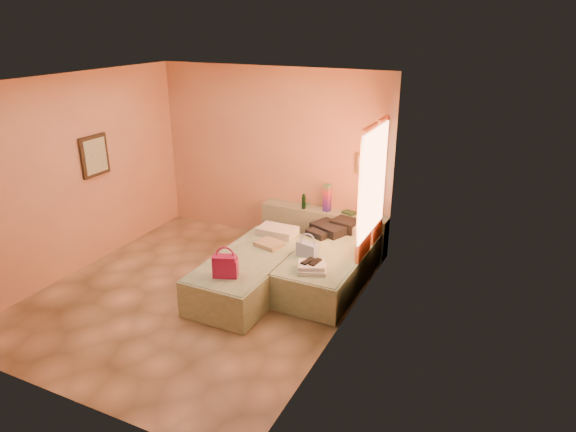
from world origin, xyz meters
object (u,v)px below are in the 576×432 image
water_bottle (304,202)px  headboard_ledge (323,229)px  towel_stack (312,268)px  blue_handbag (307,250)px  bed_right (330,267)px  bed_left (251,273)px  green_book (349,213)px  flower_vase (373,210)px  magenta_handbag (225,266)px

water_bottle → headboard_ledge: bearing=12.7°
towel_stack → blue_handbag: bearing=121.2°
bed_right → blue_handbag: bearing=-126.9°
water_bottle → blue_handbag: water_bottle is taller
bed_left → water_bottle: (0.06, 1.61, 0.52)m
bed_left → water_bottle: 1.69m
green_book → flower_vase: flower_vase is taller
magenta_handbag → towel_stack: (0.92, 0.57, -0.09)m
headboard_ledge → bed_right: bearing=-63.4°
green_book → blue_handbag: (-0.11, -1.37, -0.07)m
green_book → bed_left: bearing=-95.1°
bed_left → green_book: (0.79, 1.71, 0.42)m
flower_vase → bed_left: bearing=-123.9°
green_book → towel_stack: size_ratio=0.57×
blue_handbag → headboard_ledge: bearing=113.3°
bed_left → headboard_ledge: bearing=77.9°
headboard_ledge → water_bottle: bearing=-167.3°
magenta_handbag → water_bottle: bearing=67.1°
blue_handbag → bed_left: bearing=-142.7°
magenta_handbag → bed_left: bearing=68.1°
magenta_handbag → bed_right: bearing=32.8°
blue_handbag → towel_stack: size_ratio=0.82×
bed_left → blue_handbag: blue_handbag is taller
green_book → magenta_handbag: (-0.80, -2.33, -0.03)m
headboard_ledge → bed_left: headboard_ledge is taller
water_bottle → blue_handbag: 1.43m
water_bottle → blue_handbag: (0.62, -1.27, -0.17)m
headboard_ledge → bed_left: 1.73m
flower_vase → towel_stack: 1.80m
water_bottle → green_book: 0.74m
headboard_ledge → flower_vase: flower_vase is taller
bed_right → towel_stack: towel_stack is taller
towel_stack → green_book: bearing=93.9°
flower_vase → magenta_handbag: size_ratio=0.76×
green_book → magenta_handbag: size_ratio=0.67×
green_book → blue_handbag: bearing=-75.1°
headboard_ledge → towel_stack: headboard_ledge is taller
water_bottle → magenta_handbag: (-0.07, -2.23, -0.13)m
bed_left → magenta_handbag: size_ratio=6.63×
bed_right → water_bottle: 1.39m
headboard_ledge → bed_left: (-0.38, -1.68, -0.08)m
bed_left → green_book: 1.93m
bed_left → towel_stack: size_ratio=5.71×
bed_right → magenta_handbag: 1.59m
headboard_ledge → blue_handbag: (0.30, -1.34, 0.27)m
bed_left → blue_handbag: (0.68, 0.34, 0.34)m
bed_right → towel_stack: size_ratio=5.71×
bed_right → headboard_ledge: bearing=117.0°
towel_stack → magenta_handbag: bearing=-147.9°
green_book → flower_vase: size_ratio=0.88×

